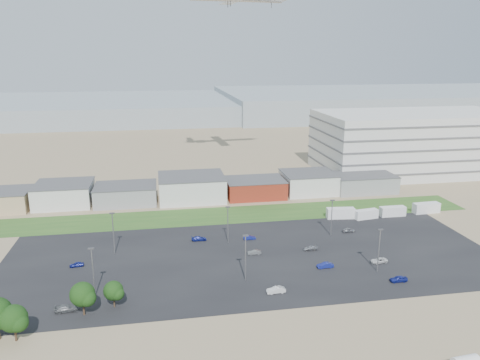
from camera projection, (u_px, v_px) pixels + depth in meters
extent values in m
plane|color=#877256|center=(248.00, 300.00, 94.80)|extent=(700.00, 700.00, 0.00)
cube|color=black|center=(252.00, 257.00, 114.66)|extent=(120.00, 50.00, 0.01)
cube|color=#2C5821|center=(216.00, 216.00, 144.27)|extent=(160.00, 16.00, 0.02)
cube|color=silver|center=(415.00, 142.00, 196.97)|extent=(80.00, 40.00, 25.00)
imported|color=silver|center=(379.00, 260.00, 111.53)|extent=(4.22, 2.30, 1.12)
imported|color=navy|center=(325.00, 265.00, 108.82)|extent=(3.90, 1.47, 1.27)
imported|color=navy|center=(399.00, 279.00, 102.16)|extent=(3.86, 1.64, 1.30)
imported|color=navy|center=(77.00, 264.00, 109.45)|extent=(3.33, 1.60, 1.10)
imported|color=navy|center=(199.00, 239.00, 124.82)|extent=(4.00, 1.65, 1.16)
imported|color=#595B5E|center=(254.00, 252.00, 116.20)|extent=(3.40, 1.33, 1.10)
imported|color=#A5A5AA|center=(349.00, 230.00, 130.67)|extent=(3.65, 1.62, 1.22)
imported|color=#595B5E|center=(67.00, 308.00, 90.31)|extent=(4.69, 2.26, 1.32)
imported|color=navy|center=(250.00, 238.00, 125.57)|extent=(3.29, 1.15, 1.08)
imported|color=#A5A5AA|center=(310.00, 248.00, 118.67)|extent=(3.80, 1.67, 1.09)
imported|color=silver|center=(276.00, 290.00, 97.33)|extent=(4.03, 1.57, 1.31)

